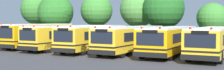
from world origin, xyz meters
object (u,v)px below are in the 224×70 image
(school_bus_3, at_px, (94,37))
(school_bus_0, at_px, (14,34))
(school_bus_4, at_px, (131,38))
(tree_2, at_px, (96,10))
(school_bus_2, at_px, (66,36))
(tree_3, at_px, (138,8))
(tree_1, at_px, (57,12))
(tree_5, at_px, (212,17))
(school_bus_5, at_px, (170,39))
(tree_4, at_px, (164,9))
(school_bus_1, at_px, (39,35))
(tree_0, at_px, (36,9))
(school_bus_6, at_px, (213,41))

(school_bus_3, bearing_deg, school_bus_0, -2.39)
(school_bus_4, distance_m, tree_2, 14.60)
(school_bus_2, distance_m, tree_3, 11.20)
(school_bus_0, relative_size, tree_1, 1.42)
(tree_1, height_order, tree_5, tree_1)
(school_bus_5, bearing_deg, tree_4, -70.06)
(school_bus_0, height_order, school_bus_1, school_bus_1)
(tree_3, distance_m, tree_5, 9.38)
(school_bus_5, relative_size, tree_5, 2.19)
(tree_0, bearing_deg, tree_4, -0.37)
(school_bus_2, xyz_separation_m, tree_1, (-7.11, 7.57, 2.83))
(school_bus_0, bearing_deg, school_bus_1, 178.22)
(school_bus_4, height_order, tree_5, tree_5)
(school_bus_3, height_order, school_bus_4, school_bus_3)
(school_bus_2, relative_size, tree_3, 1.68)
(school_bus_4, height_order, tree_0, tree_0)
(school_bus_6, height_order, tree_0, tree_0)
(school_bus_1, xyz_separation_m, school_bus_4, (11.27, 0.11, -0.09))
(school_bus_0, relative_size, tree_4, 1.34)
(school_bus_5, xyz_separation_m, tree_4, (-3.47, 9.19, 3.05))
(school_bus_0, distance_m, tree_0, 11.14)
(tree_4, bearing_deg, school_bus_0, -148.68)
(school_bus_2, distance_m, tree_4, 12.42)
(tree_0, distance_m, tree_2, 10.09)
(school_bus_2, bearing_deg, tree_3, -111.24)
(school_bus_3, height_order, tree_4, tree_4)
(tree_3, distance_m, tree_4, 3.77)
(school_bus_3, distance_m, tree_5, 13.77)
(tree_0, relative_size, tree_2, 1.07)
(school_bus_2, xyz_separation_m, tree_2, (-2.29, 10.17, 3.10))
(school_bus_6, relative_size, tree_5, 2.15)
(school_bus_2, relative_size, tree_2, 1.74)
(school_bus_5, xyz_separation_m, school_bus_6, (3.71, -0.21, 0.00))
(school_bus_0, height_order, tree_4, tree_4)
(school_bus_6, bearing_deg, school_bus_3, 0.99)
(school_bus_4, bearing_deg, tree_4, -89.93)
(tree_0, relative_size, tree_5, 1.42)
(school_bus_3, distance_m, tree_1, 13.64)
(school_bus_1, bearing_deg, school_bus_5, -179.32)
(school_bus_3, height_order, tree_5, tree_5)
(tree_1, bearing_deg, tree_0, 162.07)
(school_bus_2, xyz_separation_m, tree_5, (13.45, 9.16, 1.98))
(school_bus_2, bearing_deg, school_bus_1, 4.71)
(school_bus_3, xyz_separation_m, tree_5, (9.80, 9.47, 1.98))
(school_bus_4, height_order, tree_1, tree_1)
(school_bus_2, distance_m, tree_5, 16.39)
(school_bus_6, height_order, tree_3, tree_3)
(school_bus_4, xyz_separation_m, tree_5, (5.83, 9.24, 2.00))
(school_bus_2, bearing_deg, tree_5, -144.07)
(tree_2, bearing_deg, school_bus_3, -60.43)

